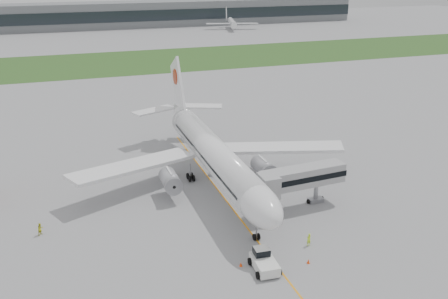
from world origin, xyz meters
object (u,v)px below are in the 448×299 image
object	(u,v)px
jet_bridge	(298,178)
ground_crew_near	(309,239)
pushback_tug	(264,261)
airliner	(212,152)

from	to	relation	value
jet_bridge	ground_crew_near	xyz separation A→B (m)	(-3.36, -10.24, -4.06)
pushback_tug	jet_bridge	world-z (taller)	jet_bridge
pushback_tug	ground_crew_near	size ratio (longest dim) A/B	2.61
airliner	jet_bridge	xyz separation A→B (m)	(9.36, -13.22, -0.70)
airliner	ground_crew_near	xyz separation A→B (m)	(6.00, -23.46, -4.76)
ground_crew_near	pushback_tug	bearing A→B (deg)	6.36
pushback_tug	ground_crew_near	bearing A→B (deg)	24.16
airliner	ground_crew_near	size ratio (longest dim) A/B	29.96
pushback_tug	jet_bridge	bearing A→B (deg)	53.27
pushback_tug	ground_crew_near	distance (m)	8.28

